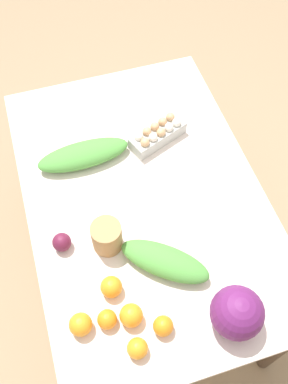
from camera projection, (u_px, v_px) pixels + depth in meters
The scene contains 14 objects.
ground_plane at pixel (144, 266), 2.35m from camera, with size 8.00×8.00×0.00m, color #937A5B.
dining_table at pixel (144, 206), 1.79m from camera, with size 1.42×0.93×0.75m.
cabbage_purple at pixel (237, 313), 1.37m from camera, with size 0.18×0.18×0.18m, color #601E5B.
egg_carton at pixel (158, 134), 1.82m from camera, with size 0.18×0.27×0.09m.
paper_bag at pixel (107, 237), 1.55m from camera, with size 0.11×0.11×0.13m, color #A87F51.
greens_bunch_dandelion at pixel (165, 261), 1.52m from camera, with size 0.33×0.12×0.08m, color #4C933D.
greens_bunch_chard at pixel (83, 155), 1.77m from camera, with size 0.38×0.13×0.08m, color #4C933D.
beet_root at pixel (62, 242), 1.56m from camera, with size 0.07×0.07×0.07m, color #5B1933.
orange_0 at pixel (107, 319), 1.42m from camera, with size 0.07×0.07×0.07m, color orange.
orange_1 at pixel (137, 348), 1.37m from camera, with size 0.07×0.07×0.07m, color orange.
orange_2 at pixel (131, 315), 1.42m from camera, with size 0.08×0.08×0.08m, color orange.
orange_3 at pixel (81, 324), 1.40m from camera, with size 0.08×0.08×0.08m, color orange.
orange_4 at pixel (111, 287), 1.47m from camera, with size 0.08×0.08×0.08m, color orange.
orange_5 at pixel (163, 326), 1.41m from camera, with size 0.07×0.07×0.07m, color orange.
Camera 1 is at (-0.85, 0.26, 2.22)m, focal length 40.00 mm.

